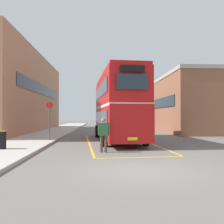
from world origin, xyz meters
name	(u,v)px	position (x,y,z in m)	size (l,w,h in m)	color
ground_plane	(116,135)	(0.00, 14.40, 0.00)	(135.60, 135.60, 0.00)	#66605B
sidewalk_left	(50,133)	(-6.50, 16.80, 0.07)	(4.00, 57.60, 0.14)	#B2ADA3
brick_building_left	(20,93)	(-10.61, 20.21, 4.35)	(5.08, 22.66, 8.69)	#AD7A56
depot_building_right	(192,104)	(8.94, 19.58, 3.15)	(7.01, 13.63, 6.29)	brown
double_decker_bus	(117,106)	(-0.19, 9.65, 2.51)	(3.40, 10.59, 4.75)	black
single_deck_bus	(127,117)	(2.54, 28.53, 1.64)	(2.72, 8.64, 3.02)	black
pedestrian_boarding	(104,132)	(-1.23, 4.03, 0.99)	(0.57, 0.30, 1.71)	#473828
litter_bin	(2,140)	(-6.39, 4.49, 0.60)	(0.45, 0.45, 0.92)	black
bus_stop_sign	(49,117)	(-4.93, 8.97, 1.72)	(0.43, 0.14, 2.63)	#4C4C51
bay_marking_yellow	(120,144)	(-0.11, 7.73, 0.00)	(5.20, 12.76, 0.01)	gold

